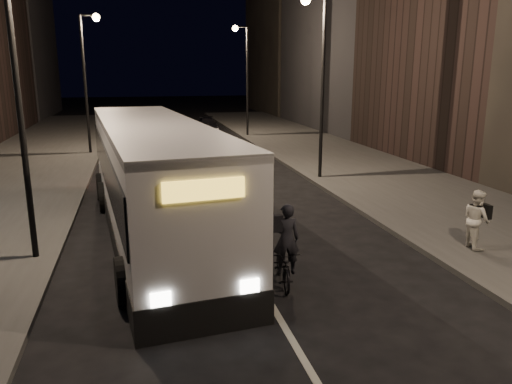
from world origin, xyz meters
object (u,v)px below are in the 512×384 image
streetlight_right_mid (318,64)px  car_near (212,135)px  streetlight_right_far (244,66)px  car_mid (131,143)px  cyclist_on_bicycle (284,258)px  car_far (207,124)px  city_bus (153,175)px  streetlight_left_near (25,59)px  streetlight_left_far (88,65)px  pedestrian_woman (477,219)px

streetlight_right_mid → car_near: streetlight_right_mid is taller
streetlight_right_far → car_mid: 11.50m
cyclist_on_bicycle → streetlight_right_far: bearing=87.3°
car_far → streetlight_right_mid: bearing=-81.5°
car_mid → car_far: 12.39m
streetlight_right_far → city_bus: size_ratio=0.60×
streetlight_left_near → car_far: streetlight_left_near is taller
streetlight_right_mid → car_mid: streetlight_right_mid is taller
streetlight_right_mid → streetlight_left_far: size_ratio=1.00×
streetlight_right_far → cyclist_on_bicycle: (-4.75, -26.99, -4.67)m
streetlight_right_mid → streetlight_left_near: (-10.66, -8.00, 0.00)m
streetlight_right_far → city_bus: (-7.64, -22.40, -3.42)m
streetlight_left_near → city_bus: 4.84m
car_near → car_far: (0.78, 7.72, -0.12)m
streetlight_right_mid → car_mid: (-8.47, 9.80, -4.69)m
streetlight_left_far → car_mid: size_ratio=2.00×
streetlight_right_far → pedestrian_woman: streetlight_right_far is taller
streetlight_left_near → car_mid: bearing=83.0°
streetlight_left_far → streetlight_right_mid: bearing=-43.2°
streetlight_right_far → streetlight_left_far: 12.24m
pedestrian_woman → car_near: (-4.17, 22.94, -0.33)m
cyclist_on_bicycle → car_far: (2.52, 31.49, -0.14)m
pedestrian_woman → car_near: pedestrian_woman is taller
streetlight_left_far → car_far: size_ratio=2.12×
streetlight_right_mid → city_bus: bearing=-140.0°
streetlight_right_far → car_far: 6.95m
city_bus → car_mid: 16.27m
streetlight_right_mid → cyclist_on_bicycle: size_ratio=3.89×
car_far → car_mid: bearing=-117.9°
streetlight_left_far → cyclist_on_bicycle: 22.30m
pedestrian_woman → car_mid: size_ratio=0.42×
pedestrian_woman → car_mid: (-9.63, 19.95, -0.34)m
pedestrian_woman → car_near: 23.32m
streetlight_right_far → car_near: bearing=-133.1°
streetlight_right_mid → streetlight_left_near: size_ratio=1.00×
car_mid → streetlight_left_far: bearing=-8.4°
streetlight_right_mid → streetlight_left_far: bearing=136.8°
streetlight_right_far → car_mid: size_ratio=2.00×
car_mid → car_far: (6.24, 10.70, -0.11)m
streetlight_right_mid → city_bus: streetlight_right_mid is taller
streetlight_right_far → streetlight_left_near: bearing=-114.0°
car_mid → car_far: bearing=-123.4°
streetlight_right_mid → car_near: (-3.01, 12.78, -4.68)m
streetlight_right_mid → car_near: size_ratio=2.04×
streetlight_left_far → car_far: bearing=51.2°
streetlight_left_near → car_mid: (2.19, 17.80, -4.69)m
city_bus → car_far: size_ratio=3.52×
car_mid → streetlight_right_mid: bearing=127.7°
city_bus → car_far: 27.47m
car_mid → city_bus: bearing=89.9°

